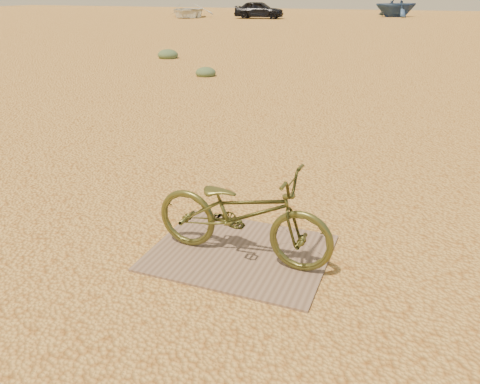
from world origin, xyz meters
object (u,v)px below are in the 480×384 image
(car, at_px, (259,10))
(boat_near_left, at_px, (188,11))
(boat_far_left, at_px, (396,4))
(bicycle, at_px, (242,213))
(plywood_board, at_px, (240,252))

(car, bearing_deg, boat_near_left, 90.16)
(car, distance_m, boat_far_left, 12.77)
(bicycle, height_order, boat_near_left, boat_near_left)
(bicycle, relative_size, boat_far_left, 0.39)
(bicycle, relative_size, boat_near_left, 0.30)
(plywood_board, xyz_separation_m, boat_near_left, (-18.98, 36.11, 0.56))
(plywood_board, distance_m, car, 38.90)
(bicycle, xyz_separation_m, car, (-12.59, 36.88, 0.25))
(car, xyz_separation_m, boat_near_left, (-6.44, -0.71, -0.14))
(car, bearing_deg, boat_far_left, -62.49)
(boat_near_left, bearing_deg, boat_far_left, 10.21)
(bicycle, bearing_deg, boat_far_left, 4.51)
(boat_near_left, bearing_deg, car, -8.01)
(bicycle, distance_m, boat_far_left, 44.00)
(plywood_board, xyz_separation_m, bicycle, (0.04, -0.07, 0.45))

